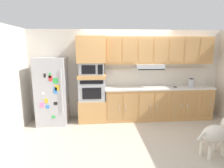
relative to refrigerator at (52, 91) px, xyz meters
name	(u,v)px	position (x,y,z in m)	size (l,w,h in m)	color
ground_plane	(132,130)	(2.04, -0.68, -0.88)	(9.60, 9.60, 0.00)	#B2A899
back_kitchen_wall	(126,74)	(2.04, 0.43, 0.37)	(6.20, 0.12, 2.50)	beige
side_panel_left	(9,82)	(-0.76, -0.68, 0.37)	(0.12, 7.10, 2.50)	beige
refrigerator	(52,91)	(0.00, 0.00, 0.00)	(0.76, 0.73, 1.76)	#ADADB2
oven_base_cabinet	(92,110)	(1.05, 0.07, -0.58)	(0.74, 0.62, 0.60)	tan
built_in_oven	(92,89)	(1.05, 0.07, 0.02)	(0.70, 0.62, 0.60)	#A8AAAF
appliance_mid_shelf	(92,76)	(1.05, 0.07, 0.37)	(0.74, 0.62, 0.10)	tan
microwave	(92,68)	(1.05, 0.07, 0.58)	(0.64, 0.54, 0.32)	#A8AAAF
appliance_upper_cabinet	(91,49)	(1.05, 0.07, 1.08)	(0.74, 0.62, 0.68)	tan
lower_cabinet_run	(158,103)	(2.92, 0.07, -0.44)	(2.99, 0.63, 0.88)	tan
countertop_slab	(159,88)	(2.92, 0.07, 0.02)	(3.03, 0.64, 0.04)	beige
backsplash_panel	(156,77)	(2.92, 0.36, 0.29)	(3.03, 0.02, 0.50)	silver
upper_cabinet_with_hood	(158,51)	(2.90, 0.19, 1.02)	(2.99, 0.48, 0.88)	tan
screwdriver	(175,87)	(3.36, -0.02, 0.05)	(0.17, 0.16, 0.03)	black
electric_kettle	(191,83)	(3.84, 0.02, 0.15)	(0.17, 0.17, 0.24)	#A8AAAF
dog	(217,133)	(3.45, -1.84, -0.45)	(0.99, 0.51, 0.68)	beige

